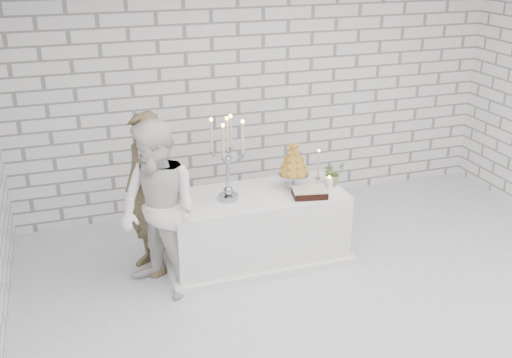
# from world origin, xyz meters

# --- Properties ---
(ground) EXTENTS (6.00, 5.00, 0.01)m
(ground) POSITION_xyz_m (0.00, 0.00, 0.00)
(ground) COLOR silver
(ground) RESTS_ON ground
(wall_back) EXTENTS (6.00, 0.01, 3.00)m
(wall_back) POSITION_xyz_m (0.00, 2.50, 1.50)
(wall_back) COLOR white
(wall_back) RESTS_ON ground
(cake_table) EXTENTS (1.80, 0.80, 0.75)m
(cake_table) POSITION_xyz_m (-0.55, 1.11, 0.38)
(cake_table) COLOR white
(cake_table) RESTS_ON ground
(groom) EXTENTS (0.63, 0.72, 1.67)m
(groom) POSITION_xyz_m (-1.63, 1.25, 0.83)
(groom) COLOR #3E311E
(groom) RESTS_ON ground
(bride) EXTENTS (0.99, 1.04, 1.70)m
(bride) POSITION_xyz_m (-1.59, 0.81, 0.85)
(bride) COLOR white
(bride) RESTS_ON ground
(candelabra) EXTENTS (0.43, 0.43, 0.86)m
(candelabra) POSITION_xyz_m (-0.86, 1.08, 1.18)
(candelabra) COLOR #94949D
(candelabra) RESTS_ON cake_table
(croquembouche) EXTENTS (0.36, 0.36, 0.51)m
(croquembouche) POSITION_xyz_m (-0.13, 1.16, 1.01)
(croquembouche) COLOR #A6731E
(croquembouche) RESTS_ON cake_table
(chocolate_cake) EXTENTS (0.38, 0.30, 0.08)m
(chocolate_cake) POSITION_xyz_m (-0.06, 0.90, 0.79)
(chocolate_cake) COLOR black
(chocolate_cake) RESTS_ON cake_table
(pillar_candle) EXTENTS (0.10, 0.10, 0.12)m
(pillar_candle) POSITION_xyz_m (0.21, 1.02, 0.81)
(pillar_candle) COLOR white
(pillar_candle) RESTS_ON cake_table
(extra_taper) EXTENTS (0.06, 0.06, 0.32)m
(extra_taper) POSITION_xyz_m (0.20, 1.28, 0.91)
(extra_taper) COLOR beige
(extra_taper) RESTS_ON cake_table
(flowers) EXTENTS (0.26, 0.24, 0.26)m
(flowers) POSITION_xyz_m (0.30, 1.11, 0.88)
(flowers) COLOR #5B7C42
(flowers) RESTS_ON cake_table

